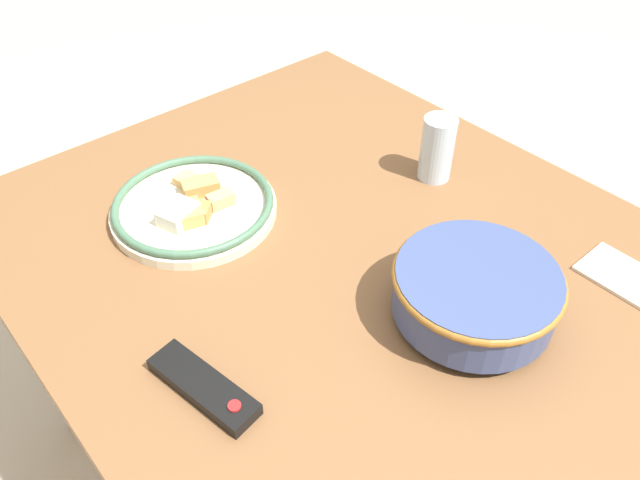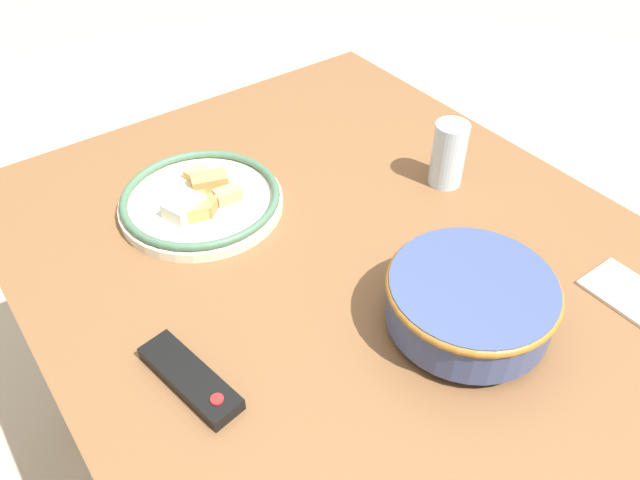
{
  "view_description": "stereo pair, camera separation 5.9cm",
  "coord_description": "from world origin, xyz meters",
  "views": [
    {
      "loc": [
        -0.53,
        0.52,
        1.4
      ],
      "look_at": [
        0.02,
        0.04,
        0.75
      ],
      "focal_mm": 35.0,
      "sensor_mm": 36.0,
      "label": 1
    },
    {
      "loc": [
        -0.57,
        0.47,
        1.4
      ],
      "look_at": [
        0.02,
        0.04,
        0.75
      ],
      "focal_mm": 35.0,
      "sensor_mm": 36.0,
      "label": 2
    }
  ],
  "objects": [
    {
      "name": "noodle_bowl",
      "position": [
        -0.21,
        -0.05,
        0.76
      ],
      "size": [
        0.24,
        0.24,
        0.09
      ],
      "color": "#384775",
      "rests_on": "dining_table"
    },
    {
      "name": "drinking_glass",
      "position": [
        0.06,
        -0.27,
        0.77
      ],
      "size": [
        0.06,
        0.06,
        0.12
      ],
      "color": "silver",
      "rests_on": "dining_table"
    },
    {
      "name": "dining_table",
      "position": [
        0.0,
        0.0,
        0.62
      ],
      "size": [
        1.19,
        0.95,
        0.7
      ],
      "color": "brown",
      "rests_on": "ground_plane"
    },
    {
      "name": "food_plate",
      "position": [
        0.26,
        0.13,
        0.72
      ],
      "size": [
        0.29,
        0.29,
        0.05
      ],
      "color": "beige",
      "rests_on": "dining_table"
    },
    {
      "name": "ground_plane",
      "position": [
        0.0,
        0.0,
        0.0
      ],
      "size": [
        8.0,
        8.0,
        0.0
      ],
      "primitive_type": "plane",
      "color": "#B7A88E"
    },
    {
      "name": "folded_napkin",
      "position": [
        -0.32,
        -0.29,
        0.71
      ],
      "size": [
        0.13,
        0.09,
        0.01
      ],
      "color": "beige",
      "rests_on": "dining_table"
    },
    {
      "name": "tv_remote",
      "position": [
        -0.07,
        0.32,
        0.71
      ],
      "size": [
        0.17,
        0.08,
        0.02
      ],
      "rotation": [
        0.0,
        0.0,
        1.74
      ],
      "color": "black",
      "rests_on": "dining_table"
    }
  ]
}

